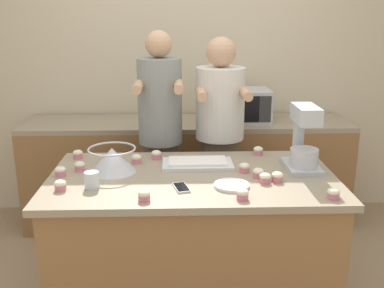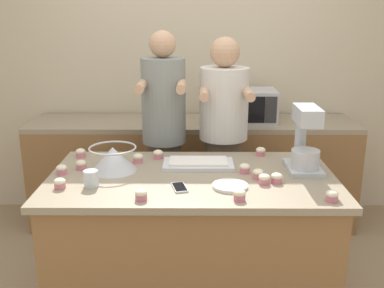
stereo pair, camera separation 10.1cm
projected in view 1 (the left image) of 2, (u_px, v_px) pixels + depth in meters
back_wall at (186, 68)px, 4.09m from camera, size 10.00×0.06×2.70m
island_counter at (192, 244)px, 2.79m from camera, size 1.69×0.93×0.91m
back_counter at (187, 172)px, 4.01m from camera, size 2.80×0.60×0.93m
person_left at (161, 142)px, 3.33m from camera, size 0.34×0.50×1.72m
person_right at (220, 146)px, 3.36m from camera, size 0.37×0.52×1.67m
stand_mixer at (303, 142)px, 2.72m from camera, size 0.20×0.30×0.40m
mixing_bowl at (112, 159)px, 2.70m from camera, size 0.29×0.29×0.15m
baking_tray at (197, 163)px, 2.81m from camera, size 0.44×0.23×0.04m
microwave_oven at (242, 105)px, 3.85m from camera, size 0.46×0.35×0.27m
cell_phone at (181, 188)px, 2.46m from camera, size 0.10×0.16×0.01m
drinking_glass at (92, 180)px, 2.46m from camera, size 0.08×0.08×0.09m
small_plate at (232, 185)px, 2.48m from camera, size 0.20×0.20×0.02m
cupcake_0 at (277, 177)px, 2.55m from camera, size 0.06×0.06×0.06m
cupcake_1 at (258, 151)px, 3.03m from camera, size 0.06×0.06×0.06m
cupcake_2 at (60, 171)px, 2.64m from camera, size 0.06×0.06×0.06m
cupcake_3 at (265, 178)px, 2.53m from camera, size 0.06×0.06×0.06m
cupcake_4 at (156, 155)px, 2.95m from camera, size 0.06×0.06×0.06m
cupcake_5 at (144, 195)px, 2.29m from camera, size 0.06×0.06×0.06m
cupcake_6 at (258, 173)px, 2.62m from camera, size 0.06×0.06×0.06m
cupcake_7 at (60, 185)px, 2.43m from camera, size 0.06×0.06×0.06m
cupcake_8 at (136, 159)px, 2.87m from camera, size 0.06×0.06×0.06m
cupcake_9 at (78, 154)px, 2.96m from camera, size 0.06×0.06×0.06m
cupcake_10 at (243, 194)px, 2.31m from camera, size 0.06×0.06×0.06m
cupcake_11 at (244, 168)px, 2.70m from camera, size 0.06×0.06×0.06m
cupcake_12 at (80, 166)px, 2.73m from camera, size 0.06×0.06×0.06m
cupcake_13 at (333, 193)px, 2.32m from camera, size 0.06×0.06×0.06m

